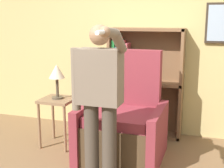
{
  "coord_description": "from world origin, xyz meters",
  "views": [
    {
      "loc": [
        0.98,
        -2.46,
        1.7
      ],
      "look_at": [
        -0.05,
        0.66,
        0.99
      ],
      "focal_mm": 50.0,
      "sensor_mm": 36.0,
      "label": 1
    }
  ],
  "objects": [
    {
      "name": "side_table",
      "position": [
        -0.95,
        1.08,
        0.53
      ],
      "size": [
        0.43,
        0.43,
        0.65
      ],
      "color": "#846647",
      "rests_on": "ground_plane"
    },
    {
      "name": "table_lamp",
      "position": [
        -0.95,
        1.08,
        0.98
      ],
      "size": [
        0.21,
        0.21,
        0.45
      ],
      "color": "#4C4233",
      "rests_on": "side_table"
    },
    {
      "name": "wall_back",
      "position": [
        0.01,
        2.03,
        1.4
      ],
      "size": [
        8.0,
        0.11,
        2.8
      ],
      "color": "tan",
      "rests_on": "ground_plane"
    },
    {
      "name": "armchair",
      "position": [
        -0.03,
        1.05,
        0.4
      ],
      "size": [
        0.98,
        0.9,
        1.3
      ],
      "color": "#4C3823",
      "rests_on": "ground_plane"
    },
    {
      "name": "bookcase",
      "position": [
        -0.08,
        1.87,
        0.73
      ],
      "size": [
        1.07,
        0.28,
        1.55
      ],
      "color": "brown",
      "rests_on": "ground_plane"
    },
    {
      "name": "person_standing",
      "position": [
        -0.07,
        0.33,
        0.93
      ],
      "size": [
        0.58,
        0.78,
        1.63
      ],
      "color": "#473D33",
      "rests_on": "ground_plane"
    }
  ]
}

